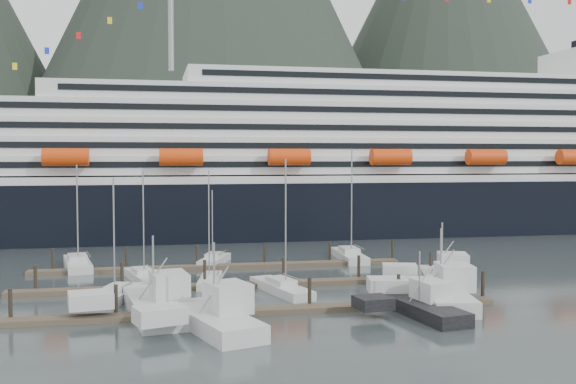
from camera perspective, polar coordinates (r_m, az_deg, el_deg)
name	(u,v)px	position (r m, az deg, el deg)	size (l,w,h in m)	color
ground	(282,291)	(73.79, -0.53, -8.37)	(1600.00, 1600.00, 0.00)	#3F4A4A
mountains	(220,3)	(679.39, -5.79, 15.64)	(870.00, 440.00, 420.00)	black
cruise_ship	(379,170)	(133.37, 7.69, 1.90)	(210.00, 30.40, 50.30)	black
dock_near	(250,311)	(63.33, -3.25, -10.00)	(48.18, 2.28, 3.20)	#4B3F30
dock_mid	(233,285)	(75.95, -4.66, -7.82)	(48.18, 2.28, 3.20)	#4B3F30
dock_far	(221,266)	(88.68, -5.66, -6.26)	(48.18, 2.28, 3.20)	#4B3F30
sailboat_a	(118,295)	(71.63, -14.20, -8.47)	(5.13, 9.22, 12.86)	silver
sailboat_b	(210,281)	(78.01, -6.62, -7.47)	(3.65, 8.76, 13.35)	silver
sailboat_c	(142,277)	(81.68, -12.24, -7.03)	(4.71, 9.30, 13.37)	silver
sailboat_d	(281,289)	(72.79, -0.58, -8.19)	(5.39, 11.38, 14.81)	silver
sailboat_e	(78,265)	(92.62, -17.38, -5.90)	(4.88, 11.83, 14.10)	silver
sailboat_f	(214,261)	(92.48, -6.26, -5.82)	(5.37, 9.03, 10.53)	silver
sailboat_g	(349,256)	(96.07, 5.21, -5.45)	(3.51, 11.92, 16.24)	silver
trawler_a	(152,304)	(64.01, -11.47, -9.29)	(10.97, 15.08, 8.09)	silver
trawler_b	(213,318)	(57.81, -6.39, -10.57)	(10.67, 13.18, 8.19)	silver
trawler_c	(418,305)	(64.15, 10.93, -9.39)	(9.22, 12.92, 6.39)	black
trawler_d	(439,293)	(69.24, 12.65, -8.35)	(10.65, 14.30, 8.26)	silver
trawler_e	(440,278)	(77.82, 12.77, -7.11)	(10.37, 12.88, 8.00)	silver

